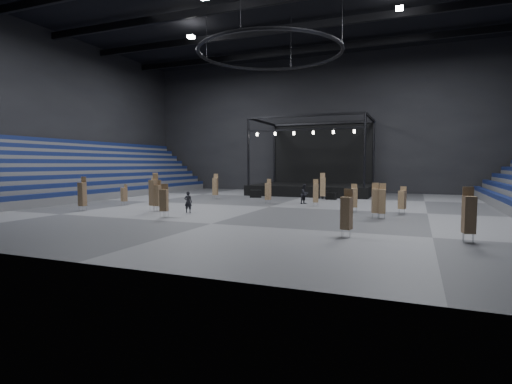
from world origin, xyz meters
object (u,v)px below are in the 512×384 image
at_px(flight_case_left, 256,194).
at_px(chair_stack_1, 82,194).
at_px(chair_stack_14, 157,195).
at_px(chair_stack_15, 316,193).
at_px(flight_case_mid, 322,195).
at_px(chair_stack_7, 268,191).
at_px(chair_stack_4, 154,192).
at_px(man_center, 188,202).
at_px(chair_stack_8, 354,197).
at_px(chair_stack_0, 155,188).
at_px(chair_stack_10, 347,212).
at_px(chair_stack_11, 164,200).
at_px(chair_stack_2, 124,194).
at_px(crew_member, 305,194).
at_px(flight_case_right, 331,196).
at_px(chair_stack_3, 323,186).
at_px(chair_stack_13, 382,201).
at_px(chair_stack_6, 469,214).
at_px(chair_stack_5, 402,199).
at_px(stage, 314,182).
at_px(chair_stack_9, 376,200).
at_px(chair_stack_12, 215,186).

height_order(flight_case_left, chair_stack_1, chair_stack_1).
distance_m(chair_stack_14, chair_stack_15, 13.31).
distance_m(flight_case_mid, chair_stack_7, 8.11).
xyz_separation_m(chair_stack_4, man_center, (2.98, 0.20, -0.69)).
bearing_deg(chair_stack_8, chair_stack_14, -173.35).
height_order(chair_stack_0, chair_stack_10, chair_stack_0).
bearing_deg(chair_stack_11, chair_stack_2, 130.54).
xyz_separation_m(chair_stack_2, crew_member, (14.58, 7.34, -0.09)).
height_order(flight_case_right, man_center, man_center).
relative_size(flight_case_mid, chair_stack_8, 0.58).
bearing_deg(flight_case_left, chair_stack_15, -39.01).
bearing_deg(chair_stack_11, chair_stack_3, 50.87).
distance_m(chair_stack_4, chair_stack_8, 15.50).
bearing_deg(chair_stack_13, chair_stack_4, -171.87).
relative_size(flight_case_right, man_center, 0.65).
xyz_separation_m(chair_stack_1, chair_stack_6, (26.59, -2.88, -0.01)).
distance_m(flight_case_mid, chair_stack_2, 20.11).
xyz_separation_m(chair_stack_10, chair_stack_15, (-4.84, 13.67, -0.04)).
relative_size(chair_stack_5, chair_stack_8, 0.94).
distance_m(chair_stack_4, crew_member, 13.76).
xyz_separation_m(chair_stack_5, man_center, (-15.10, -5.04, -0.28)).
bearing_deg(stage, flight_case_left, -120.94).
bearing_deg(chair_stack_9, crew_member, 115.74).
bearing_deg(chair_stack_11, chair_stack_10, -28.78).
distance_m(chair_stack_1, chair_stack_12, 14.36).
distance_m(chair_stack_9, chair_stack_11, 14.46).
relative_size(chair_stack_1, chair_stack_9, 1.12).
height_order(chair_stack_1, chair_stack_12, chair_stack_1).
bearing_deg(chair_stack_2, chair_stack_0, 87.84).
bearing_deg(chair_stack_1, chair_stack_4, 18.80).
bearing_deg(chair_stack_14, chair_stack_3, 48.30).
relative_size(chair_stack_5, chair_stack_11, 0.88).
distance_m(chair_stack_1, chair_stack_8, 21.12).
xyz_separation_m(chair_stack_7, chair_stack_12, (-6.95, 2.72, 0.17)).
bearing_deg(chair_stack_15, chair_stack_5, -36.42).
height_order(chair_stack_1, man_center, chair_stack_1).
height_order(flight_case_right, chair_stack_9, chair_stack_9).
height_order(chair_stack_10, man_center, chair_stack_10).
xyz_separation_m(chair_stack_0, man_center, (6.93, -5.36, -0.64)).
distance_m(chair_stack_0, chair_stack_2, 3.17).
xyz_separation_m(chair_stack_13, chair_stack_15, (-5.95, 5.98, -0.00)).
bearing_deg(chair_stack_15, chair_stack_9, -62.54).
bearing_deg(chair_stack_3, flight_case_left, 159.45).
distance_m(stage, chair_stack_10, 29.47).
relative_size(chair_stack_8, chair_stack_10, 0.89).
height_order(chair_stack_3, crew_member, chair_stack_3).
distance_m(chair_stack_8, chair_stack_12, 16.68).
xyz_separation_m(flight_case_mid, chair_stack_15, (1.23, -8.21, 0.80)).
distance_m(stage, chair_stack_2, 23.46).
relative_size(flight_case_right, chair_stack_5, 0.52).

